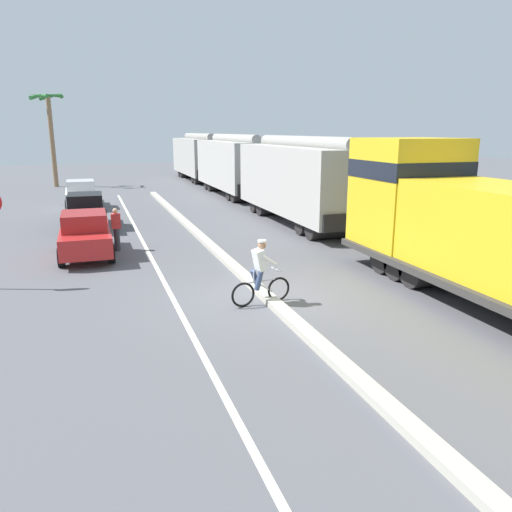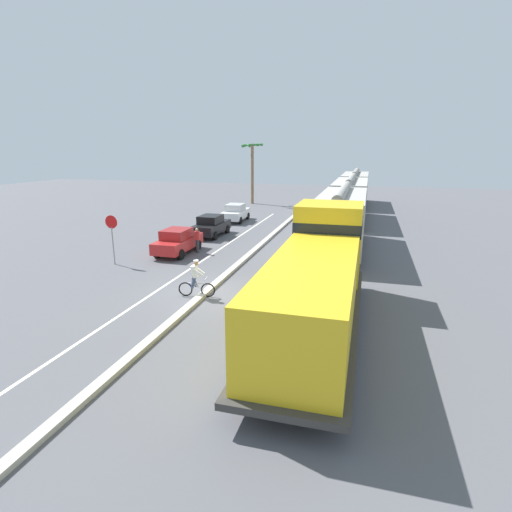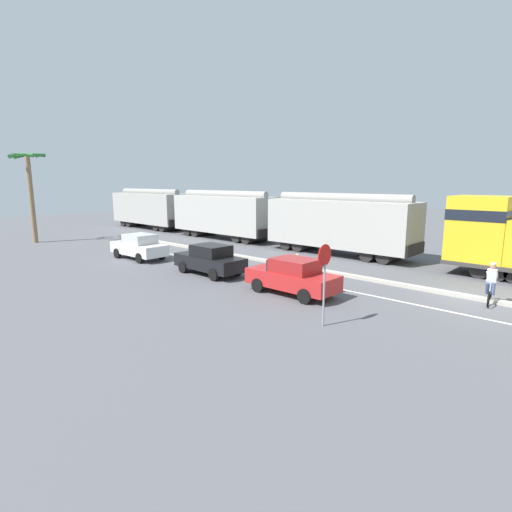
# 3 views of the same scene
# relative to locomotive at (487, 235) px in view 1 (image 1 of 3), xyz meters

# --- Properties ---
(ground_plane) EXTENTS (120.00, 120.00, 0.00)m
(ground_plane) POSITION_rel_locomotive_xyz_m (-5.39, 2.07, -1.80)
(ground_plane) COLOR #56565B
(median_curb) EXTENTS (0.36, 36.00, 0.16)m
(median_curb) POSITION_rel_locomotive_xyz_m (-5.39, 8.07, -1.72)
(median_curb) COLOR #B2AD9E
(median_curb) RESTS_ON ground
(lane_stripe) EXTENTS (0.14, 36.00, 0.01)m
(lane_stripe) POSITION_rel_locomotive_xyz_m (-7.79, 8.07, -1.79)
(lane_stripe) COLOR silver
(lane_stripe) RESTS_ON ground
(locomotive) EXTENTS (3.10, 11.61, 4.20)m
(locomotive) POSITION_rel_locomotive_xyz_m (0.00, 0.00, 0.00)
(locomotive) COLOR gold
(locomotive) RESTS_ON ground
(hopper_car_lead) EXTENTS (2.90, 10.60, 4.18)m
(hopper_car_lead) POSITION_rel_locomotive_xyz_m (-0.00, 12.16, 0.28)
(hopper_car_lead) COLOR #ADABA3
(hopper_car_lead) RESTS_ON ground
(hopper_car_middle) EXTENTS (2.90, 10.60, 4.18)m
(hopper_car_middle) POSITION_rel_locomotive_xyz_m (-0.00, 23.76, 0.28)
(hopper_car_middle) COLOR #ADABA3
(hopper_car_middle) RESTS_ON ground
(hopper_car_trailing) EXTENTS (2.90, 10.60, 4.18)m
(hopper_car_trailing) POSITION_rel_locomotive_xyz_m (-0.00, 35.36, 0.28)
(hopper_car_trailing) COLOR #A3A199
(hopper_car_trailing) RESTS_ON ground
(parked_car_red) EXTENTS (1.85, 4.21, 1.62)m
(parked_car_red) POSITION_rel_locomotive_xyz_m (-9.96, 8.46, -0.98)
(parked_car_red) COLOR red
(parked_car_red) RESTS_ON ground
(parked_car_black) EXTENTS (1.90, 4.23, 1.62)m
(parked_car_black) POSITION_rel_locomotive_xyz_m (-9.92, 14.10, -0.98)
(parked_car_black) COLOR black
(parked_car_black) RESTS_ON ground
(parked_car_white) EXTENTS (1.92, 4.24, 1.62)m
(parked_car_white) POSITION_rel_locomotive_xyz_m (-10.17, 20.80, -0.98)
(parked_car_white) COLOR silver
(parked_car_white) RESTS_ON ground
(cyclist) EXTENTS (1.70, 0.52, 1.71)m
(cyclist) POSITION_rel_locomotive_xyz_m (-5.67, 1.62, -0.98)
(cyclist) COLOR black
(cyclist) RESTS_ON ground
(palm_tree_near) EXTENTS (2.53, 2.79, 7.36)m
(palm_tree_near) POSITION_rel_locomotive_xyz_m (-12.18, 33.35, 3.47)
(palm_tree_near) COLOR #846647
(palm_tree_near) RESTS_ON ground
(pedestrian_by_cars) EXTENTS (0.34, 0.22, 1.62)m
(pedestrian_by_cars) POSITION_rel_locomotive_xyz_m (-8.86, 9.02, -0.95)
(pedestrian_by_cars) COLOR #33333D
(pedestrian_by_cars) RESTS_ON ground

